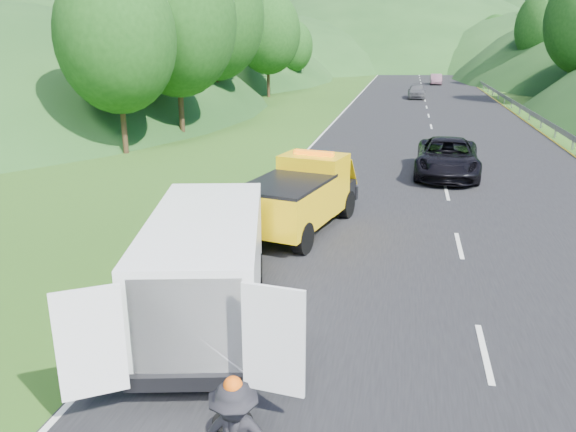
% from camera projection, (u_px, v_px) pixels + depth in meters
% --- Properties ---
extents(ground, '(320.00, 320.00, 0.00)m').
position_uv_depth(ground, '(341.00, 295.00, 13.21)').
color(ground, '#38661E').
rests_on(ground, ground).
extents(road_surface, '(14.00, 200.00, 0.02)m').
position_uv_depth(road_surface, '(427.00, 107.00, 49.97)').
color(road_surface, black).
rests_on(road_surface, ground).
extents(guardrail, '(0.06, 140.00, 1.52)m').
position_uv_depth(guardrail, '(493.00, 96.00, 60.22)').
color(guardrail, gray).
rests_on(guardrail, ground).
extents(tree_line_left, '(14.00, 140.00, 14.00)m').
position_uv_depth(tree_line_left, '(249.00, 86.00, 72.94)').
color(tree_line_left, '#225619').
rests_on(tree_line_left, ground).
extents(hills_backdrop, '(201.00, 288.60, 44.00)m').
position_uv_depth(hills_backdrop, '(431.00, 64.00, 137.71)').
color(hills_backdrop, '#2D5B23').
rests_on(hills_backdrop, ground).
extents(tow_truck, '(3.15, 5.77, 2.35)m').
position_uv_depth(tow_truck, '(301.00, 195.00, 17.43)').
color(tow_truck, black).
rests_on(tow_truck, ground).
extents(white_van, '(4.36, 7.20, 2.39)m').
position_uv_depth(white_van, '(207.00, 262.00, 11.60)').
color(white_van, black).
rests_on(white_van, ground).
extents(woman, '(0.53, 0.63, 1.50)m').
position_uv_depth(woman, '(178.00, 276.00, 14.28)').
color(woman, white).
rests_on(woman, ground).
extents(child, '(0.56, 0.51, 0.92)m').
position_uv_depth(child, '(253.00, 293.00, 13.35)').
color(child, tan).
rests_on(child, ground).
extents(suitcase, '(0.35, 0.22, 0.54)m').
position_uv_depth(suitcase, '(189.00, 265.00, 14.29)').
color(suitcase, '#635A4A').
rests_on(suitcase, ground).
extents(spare_tire, '(0.63, 0.63, 0.20)m').
position_uv_depth(spare_tire, '(233.00, 432.00, 8.60)').
color(spare_tire, black).
rests_on(spare_tire, ground).
extents(passing_suv, '(2.96, 5.91, 1.61)m').
position_uv_depth(passing_suv, '(446.00, 176.00, 24.86)').
color(passing_suv, black).
rests_on(passing_suv, ground).
extents(dist_car_a, '(1.71, 4.26, 1.45)m').
position_uv_depth(dist_car_a, '(416.00, 99.00, 57.51)').
color(dist_car_a, '#48494D').
rests_on(dist_car_a, ground).
extents(dist_car_b, '(1.46, 4.17, 1.38)m').
position_uv_depth(dist_car_b, '(436.00, 85.00, 75.51)').
color(dist_car_b, '#624151').
rests_on(dist_car_b, ground).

